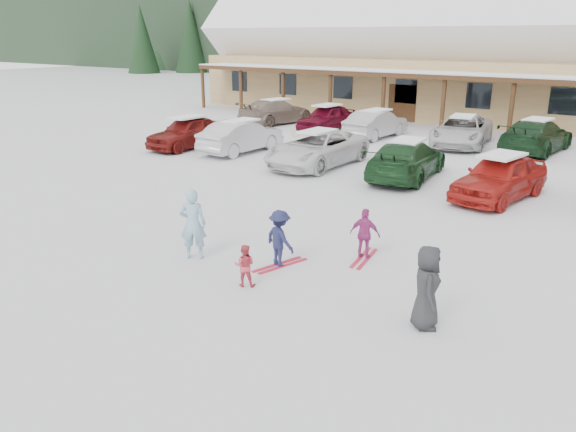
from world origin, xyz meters
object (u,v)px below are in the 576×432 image
Objects in this scene: adult_skier at (193,224)px; toddler_red at (245,265)px; parked_car_3 at (407,159)px; day_lodge at (409,52)px; parked_car_0 at (188,132)px; parked_car_8 at (327,118)px; parked_car_4 at (500,177)px; child_magenta at (365,234)px; parked_car_9 at (376,124)px; child_navy at (280,239)px; parked_car_11 at (536,136)px; parked_car_10 at (462,131)px; parked_car_7 at (276,112)px; parked_car_1 at (241,136)px; bystander_dark at (427,287)px; parked_car_2 at (317,148)px.

adult_skier is 1.85× the size of toddler_red.
day_lodge is at bearing -72.61° from parked_car_3.
parked_car_0 reaches higher than parked_car_8.
parked_car_4 is at bearing -0.78° from parked_car_0.
parked_car_4 is (11.92, -19.01, -3.22)m from day_lodge.
adult_skier is 4.03m from child_magenta.
parked_car_9 is (-6.15, 17.77, 0.24)m from toddler_red.
parked_car_11 is (1.50, 17.26, 0.08)m from child_navy.
parked_car_3 is 1.14× the size of parked_car_4.
toddler_red is 1.31m from child_navy.
parked_car_10 is 0.99× the size of parked_car_11.
parked_car_4 reaches higher than child_magenta.
day_lodge is 29.35m from child_navy.
adult_skier is 2.07m from toddler_red.
parked_car_7 is at bearing -57.93° from child_magenta.
parked_car_9 is at bearing -113.48° from parked_car_1.
adult_skier is 5.74m from bystander_dark.
parked_car_1 is 8.06m from parked_car_3.
parked_car_2 is 3.80m from parked_car_3.
toddler_red is at bearing -64.15° from parked_car_2.
parked_car_10 is at bearing 38.82° from parked_car_0.
child_magenta is at bearing 94.05° from parked_car_11.
parked_car_1 is 13.24m from parked_car_11.
parked_car_0 is 8.48m from parked_car_7.
parked_car_7 is at bearing 160.15° from parked_car_4.
toddler_red is (1.98, -0.49, -0.39)m from adult_skier.
child_magenta is at bearing -117.03° from child_navy.
parked_car_4 is (3.59, -0.83, 0.02)m from parked_car_3.
parked_car_10 is (4.34, 0.45, 0.00)m from parked_car_9.
parked_car_11 reaches higher than parked_car_4.
parked_car_4 is at bearing 176.12° from parked_car_1.
toddler_red is 0.22× the size of parked_car_4.
parked_car_3 is at bearing 75.71° from parked_car_11.
adult_skier is 0.35× the size of parked_car_3.
parked_car_4 is 0.84× the size of parked_car_10.
parked_car_0 is at bearing -21.64° from child_navy.
child_navy is at bearing 167.92° from adult_skier.
parked_car_0 is at bearing -4.32° from parked_car_3.
parked_car_0 is at bearing -97.36° from day_lodge.
toddler_red is 18.31m from parked_car_10.
adult_skier reaches higher than parked_car_11.
bystander_dark is 18.43m from parked_car_0.
parked_car_0 reaches higher than parked_car_10.
parked_car_2 is 1.00× the size of parked_car_10.
parked_car_3 is 11.17m from parked_car_8.
parked_car_3 is at bearing -3.84° from bystander_dark.
toddler_red is 0.23× the size of parked_car_8.
day_lodge is at bearing 82.99° from parked_car_0.
parked_car_1 is at bearing 125.93° from parked_car_7.
adult_skier reaches higher than parked_car_2.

